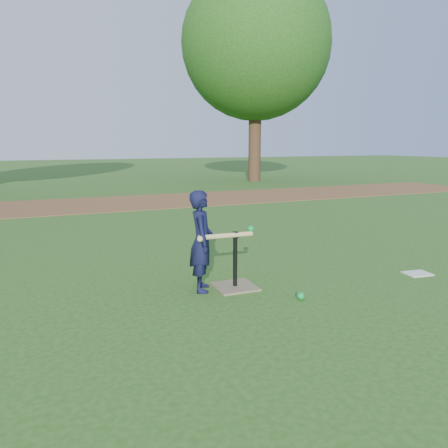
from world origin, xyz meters
name	(u,v)px	position (x,y,z in m)	size (l,w,h in m)	color
ground	(232,294)	(0.00, 0.00, 0.00)	(80.00, 80.00, 0.00)	#285116
dirt_strip	(111,203)	(0.00, 7.50, 0.01)	(24.00, 3.00, 0.01)	brown
child	(202,241)	(-0.23, 0.26, 0.53)	(0.39, 0.26, 1.07)	black
wiffle_ball_ground	(301,296)	(0.57, -0.42, 0.04)	(0.08, 0.08, 0.08)	#0D9538
clipboard	(417,274)	(2.33, -0.24, 0.01)	(0.30, 0.23, 0.01)	silver
batting_tee	(235,278)	(0.12, 0.18, 0.11)	(0.45, 0.45, 0.61)	#7B6A4E
swing_action	(229,235)	(0.04, 0.18, 0.59)	(0.72, 0.22, 0.10)	tan
tree_right	(256,45)	(6.50, 12.00, 5.29)	(5.80, 5.80, 8.21)	#382316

